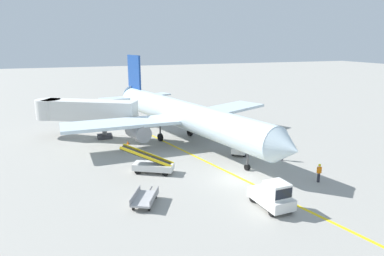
{
  "coord_description": "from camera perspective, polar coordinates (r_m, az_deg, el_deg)",
  "views": [
    {
      "loc": [
        -13.76,
        -26.0,
        12.15
      ],
      "look_at": [
        -0.83,
        9.99,
        2.5
      ],
      "focal_mm": 32.36,
      "sensor_mm": 36.0,
      "label": 1
    }
  ],
  "objects": [
    {
      "name": "ground_plane",
      "position": [
        31.83,
        7.59,
        -8.41
      ],
      "size": [
        300.0,
        300.0,
        0.0
      ],
      "primitive_type": "plane",
      "color": "#9E9B93"
    },
    {
      "name": "taxi_line_yellow",
      "position": [
        35.72,
        2.72,
        -5.73
      ],
      "size": [
        19.37,
        77.76,
        0.01
      ],
      "primitive_type": "cube",
      "rotation": [
        0.0,
        0.0,
        0.24
      ],
      "color": "yellow",
      "rests_on": "ground"
    },
    {
      "name": "airliner",
      "position": [
        42.45,
        -1.78,
        2.28
      ],
      "size": [
        27.92,
        34.94,
        10.1
      ],
      "color": "silver",
      "rests_on": "ground"
    },
    {
      "name": "jet_bridge",
      "position": [
        46.4,
        -17.99,
        2.77
      ],
      "size": [
        12.44,
        8.45,
        4.85
      ],
      "color": "silver",
      "rests_on": "ground"
    },
    {
      "name": "pushback_tug",
      "position": [
        26.84,
        13.19,
        -10.79
      ],
      "size": [
        2.12,
        3.71,
        2.2
      ],
      "color": "silver",
      "rests_on": "ground"
    },
    {
      "name": "baggage_tug_near_wing",
      "position": [
        43.94,
        10.92,
        -0.9
      ],
      "size": [
        2.71,
        2.11,
        2.1
      ],
      "color": "silver",
      "rests_on": "ground"
    },
    {
      "name": "belt_loader_forward_hold",
      "position": [
        33.1,
        -6.6,
        -6.03
      ],
      "size": [
        4.97,
        3.55,
        2.59
      ],
      "color": "silver",
      "rests_on": "ground"
    },
    {
      "name": "belt_loader_aft_hold",
      "position": [
        38.93,
        8.1,
        -2.97
      ],
      "size": [
        4.1,
        4.69,
        2.59
      ],
      "color": "silver",
      "rests_on": "ground"
    },
    {
      "name": "baggage_cart_loaded",
      "position": [
        27.2,
        -7.78,
        -11.42
      ],
      "size": [
        2.66,
        3.71,
        0.94
      ],
      "color": "#A5A5A8",
      "rests_on": "ground"
    },
    {
      "name": "ground_crew_marshaller",
      "position": [
        32.68,
        20.2,
        -6.87
      ],
      "size": [
        0.36,
        0.24,
        1.7
      ],
      "color": "#26262D",
      "rests_on": "ground"
    },
    {
      "name": "ground_crew_wing_walker",
      "position": [
        37.34,
        14.67,
        -3.83
      ],
      "size": [
        0.36,
        0.24,
        1.7
      ],
      "color": "#26262D",
      "rests_on": "ground"
    },
    {
      "name": "safety_cone_nose_left",
      "position": [
        42.57,
        -10.53,
        -2.36
      ],
      "size": [
        0.36,
        0.36,
        0.44
      ],
      "primitive_type": "cone",
      "color": "orange",
      "rests_on": "ground"
    },
    {
      "name": "safety_cone_nose_right",
      "position": [
        42.71,
        16.29,
        -2.64
      ],
      "size": [
        0.36,
        0.36,
        0.44
      ],
      "primitive_type": "cone",
      "color": "orange",
      "rests_on": "ground"
    }
  ]
}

